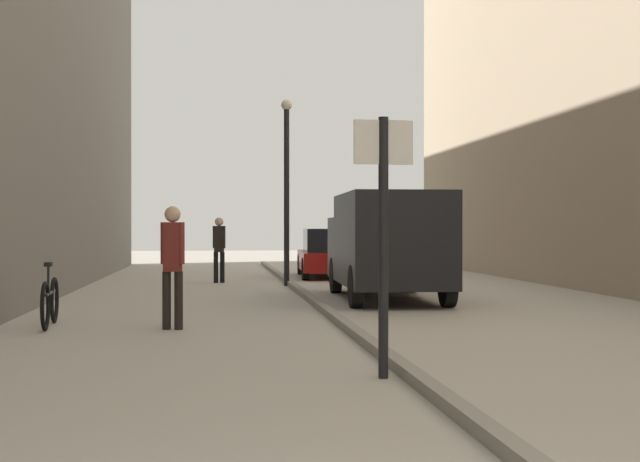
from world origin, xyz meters
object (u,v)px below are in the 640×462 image
Objects in this scene: parked_car at (330,253)px; bicycle_leaning at (50,302)px; pedestrian_mid_block at (173,258)px; pedestrian_main_foreground at (219,245)px; delivery_van at (387,243)px; street_sign_post at (383,223)px; lamp_post at (287,179)px.

bicycle_leaning is (-5.91, -12.08, -0.33)m from parked_car.
pedestrian_mid_block is at bearing -20.43° from bicycle_leaning.
pedestrian_main_foreground is at bearing -80.31° from pedestrian_mid_block.
pedestrian_mid_block reaches higher than bicycle_leaning.
pedestrian_main_foreground is 0.97× the size of pedestrian_mid_block.
pedestrian_mid_block is 0.35× the size of delivery_van.
delivery_van is 9.17m from street_sign_post.
lamp_post is (0.16, 13.33, 1.18)m from street_sign_post.
street_sign_post reaches higher than parked_car.
bicycle_leaning is at bearing -3.28° from pedestrian_mid_block.
parked_car is at bearing -130.67° from pedestrian_main_foreground.
street_sign_post is 0.55× the size of lamp_post.
parked_car is at bearing 92.77° from delivery_van.
delivery_van reaches higher than bicycle_leaning.
lamp_post is at bearing 113.52° from delivery_van.
delivery_van reaches higher than parked_car.
pedestrian_mid_block is 1.02× the size of bicycle_leaning.
parked_car is 13.46m from bicycle_leaning.
pedestrian_mid_block reaches higher than parked_car.
bicycle_leaning is at bearing -116.95° from lamp_post.
pedestrian_mid_block is (-0.73, -10.36, 0.03)m from pedestrian_main_foreground.
lamp_post is at bearing 59.62° from bicycle_leaning.
lamp_post is at bearing 156.37° from pedestrian_main_foreground.
pedestrian_main_foreground is 14.78m from street_sign_post.
pedestrian_main_foreground is at bearing 141.59° from lamp_post.
street_sign_post is (2.28, -4.33, 0.50)m from pedestrian_mid_block.
pedestrian_mid_block is 0.70× the size of street_sign_post.
delivery_van is 2.02× the size of street_sign_post.
pedestrian_mid_block is at bearing -65.03° from street_sign_post.
pedestrian_mid_block is at bearing 100.75° from pedestrian_main_foreground.
pedestrian_main_foreground is at bearing 123.00° from delivery_van.
parked_car is 1.65× the size of street_sign_post.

